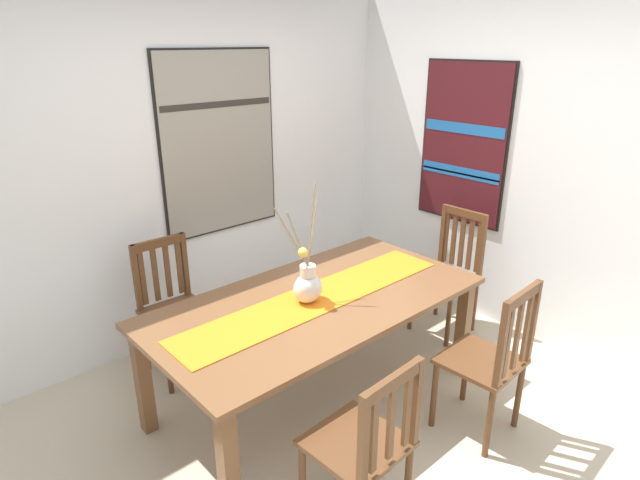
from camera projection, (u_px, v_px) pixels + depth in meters
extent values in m
cube|color=beige|center=(370.00, 436.00, 3.17)|extent=(6.40, 6.40, 0.03)
cube|color=white|center=(195.00, 163.00, 3.97)|extent=(6.40, 0.12, 2.70)
cube|color=white|center=(549.00, 167.00, 3.85)|extent=(0.12, 6.40, 2.70)
cube|color=brown|center=(317.00, 301.00, 3.25)|extent=(2.09, 1.07, 0.03)
cube|color=brown|center=(228.00, 468.00, 2.46)|extent=(0.08, 0.08, 0.70)
cube|color=brown|center=(463.00, 327.00, 3.66)|extent=(0.08, 0.08, 0.70)
cube|color=brown|center=(143.00, 381.00, 3.09)|extent=(0.08, 0.08, 0.70)
cube|color=brown|center=(367.00, 285.00, 4.30)|extent=(0.08, 0.08, 0.70)
cube|color=orange|center=(317.00, 298.00, 3.24)|extent=(1.92, 0.36, 0.01)
ellipsoid|color=silver|center=(308.00, 288.00, 3.17)|extent=(0.19, 0.16, 0.18)
cylinder|color=silver|center=(308.00, 271.00, 3.12)|extent=(0.10, 0.10, 0.07)
cylinder|color=#997F5B|center=(313.00, 232.00, 3.12)|extent=(0.15, 0.09, 0.37)
cylinder|color=#997F5B|center=(297.00, 239.00, 3.06)|extent=(0.08, 0.10, 0.33)
cylinder|color=#997F5B|center=(291.00, 238.00, 3.05)|extent=(0.15, 0.14, 0.36)
cylinder|color=#997F5B|center=(311.00, 225.00, 3.06)|extent=(0.09, 0.04, 0.48)
sphere|color=#E5CC4C|center=(303.00, 252.00, 3.04)|extent=(0.06, 0.06, 0.06)
cube|color=brown|center=(356.00, 443.00, 2.45)|extent=(0.44, 0.44, 0.03)
cylinder|color=brown|center=(352.00, 444.00, 2.78)|extent=(0.04, 0.04, 0.45)
cube|color=brown|center=(363.00, 442.00, 2.12)|extent=(0.04, 0.04, 0.46)
cube|color=brown|center=(416.00, 402.00, 2.36)|extent=(0.04, 0.04, 0.46)
cube|color=brown|center=(393.00, 382.00, 2.17)|extent=(0.38, 0.05, 0.06)
cube|color=brown|center=(374.00, 437.00, 2.17)|extent=(0.04, 0.02, 0.37)
cube|color=brown|center=(391.00, 423.00, 2.25)|extent=(0.04, 0.02, 0.37)
cube|color=brown|center=(407.00, 411.00, 2.32)|extent=(0.04, 0.02, 0.37)
cube|color=brown|center=(177.00, 313.00, 3.61)|extent=(0.43, 0.43, 0.03)
cylinder|color=brown|center=(216.00, 344.00, 3.68)|extent=(0.04, 0.04, 0.45)
cylinder|color=brown|center=(168.00, 364.00, 3.46)|extent=(0.04, 0.04, 0.45)
cylinder|color=brown|center=(191.00, 325.00, 3.94)|extent=(0.04, 0.04, 0.45)
cylinder|color=brown|center=(145.00, 342.00, 3.72)|extent=(0.04, 0.04, 0.45)
cube|color=brown|center=(185.00, 264.00, 3.77)|extent=(0.04, 0.04, 0.48)
cube|color=brown|center=(136.00, 278.00, 3.55)|extent=(0.04, 0.04, 0.48)
cube|color=brown|center=(158.00, 243.00, 3.58)|extent=(0.38, 0.04, 0.06)
cube|color=brown|center=(180.00, 268.00, 3.75)|extent=(0.04, 0.02, 0.39)
cube|color=brown|center=(168.00, 271.00, 3.69)|extent=(0.04, 0.02, 0.39)
cube|color=brown|center=(155.00, 275.00, 3.64)|extent=(0.04, 0.02, 0.39)
cube|color=brown|center=(143.00, 279.00, 3.58)|extent=(0.04, 0.02, 0.39)
cube|color=brown|center=(445.00, 278.00, 4.15)|extent=(0.42, 0.42, 0.03)
cylinder|color=brown|center=(448.00, 320.00, 4.00)|extent=(0.04, 0.04, 0.45)
cylinder|color=brown|center=(411.00, 304.00, 4.25)|extent=(0.04, 0.04, 0.45)
cylinder|color=brown|center=(474.00, 305.00, 4.23)|extent=(0.04, 0.04, 0.45)
cylinder|color=brown|center=(437.00, 290.00, 4.48)|extent=(0.04, 0.04, 0.45)
cube|color=brown|center=(482.00, 246.00, 4.05)|extent=(0.04, 0.04, 0.51)
cube|color=brown|center=(443.00, 234.00, 4.30)|extent=(0.04, 0.04, 0.51)
cube|color=brown|center=(465.00, 213.00, 4.10)|extent=(0.03, 0.38, 0.06)
cube|color=brown|center=(479.00, 247.00, 4.08)|extent=(0.02, 0.04, 0.42)
cube|color=brown|center=(470.00, 245.00, 4.13)|extent=(0.02, 0.04, 0.42)
cube|color=brown|center=(462.00, 242.00, 4.18)|extent=(0.02, 0.04, 0.42)
cube|color=brown|center=(454.00, 239.00, 4.24)|extent=(0.02, 0.04, 0.42)
cube|color=brown|center=(446.00, 237.00, 4.29)|extent=(0.02, 0.04, 0.42)
cube|color=brown|center=(481.00, 361.00, 3.08)|extent=(0.44, 0.44, 0.03)
cylinder|color=brown|center=(434.00, 395.00, 3.16)|extent=(0.04, 0.04, 0.45)
cylinder|color=brown|center=(466.00, 370.00, 3.40)|extent=(0.04, 0.04, 0.45)
cylinder|color=brown|center=(489.00, 424.00, 2.92)|extent=(0.04, 0.04, 0.45)
cylinder|color=brown|center=(519.00, 395.00, 3.16)|extent=(0.04, 0.04, 0.45)
cube|color=brown|center=(502.00, 346.00, 2.74)|extent=(0.04, 0.04, 0.51)
cube|color=brown|center=(532.00, 321.00, 2.97)|extent=(0.04, 0.04, 0.51)
cube|color=brown|center=(523.00, 296.00, 2.77)|extent=(0.38, 0.05, 0.06)
cube|color=brown|center=(507.00, 343.00, 2.79)|extent=(0.04, 0.02, 0.42)
cube|color=brown|center=(517.00, 336.00, 2.86)|extent=(0.04, 0.02, 0.42)
cube|color=brown|center=(527.00, 328.00, 2.94)|extent=(0.04, 0.02, 0.42)
cube|color=black|center=(219.00, 144.00, 4.00)|extent=(0.99, 0.04, 1.37)
cube|color=gray|center=(220.00, 144.00, 3.98)|extent=(0.96, 0.01, 1.34)
cube|color=#2D2823|center=(218.00, 104.00, 3.87)|extent=(0.93, 0.00, 0.05)
cube|color=black|center=(464.00, 144.00, 4.26)|extent=(0.04, 0.79, 1.30)
cube|color=#471419|center=(462.00, 144.00, 4.25)|extent=(0.01, 0.76, 1.27)
cube|color=#1E60A8|center=(464.00, 129.00, 4.20)|extent=(0.00, 0.73, 0.08)
cube|color=#1E60A8|center=(460.00, 171.00, 4.32)|extent=(0.00, 0.73, 0.06)
cube|color=#1E60A8|center=(459.00, 175.00, 4.34)|extent=(0.00, 0.73, 0.04)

